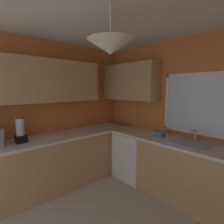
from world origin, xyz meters
name	(u,v)px	position (x,y,z in m)	size (l,w,h in m)	color
room_shell	(116,87)	(-0.36, 0.41, 1.70)	(3.68, 3.43, 2.55)	#D17238
counter_run_left	(53,163)	(-1.47, 0.00, 0.45)	(0.65, 3.04, 0.89)	tan
counter_run_back	(188,172)	(0.21, 1.35, 0.45)	(2.77, 0.65, 0.89)	tan
dishwasher	(134,155)	(-0.81, 1.32, 0.42)	(0.60, 0.60, 0.84)	white
sink_assembly	(191,143)	(0.22, 1.35, 0.90)	(0.53, 0.40, 0.19)	#9EA0A5
bowl	(160,134)	(-0.30, 1.35, 0.93)	(0.18, 0.18, 0.09)	#4C7099
blender_appliance	(21,132)	(-1.47, -0.46, 1.05)	(0.15, 0.15, 0.36)	black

